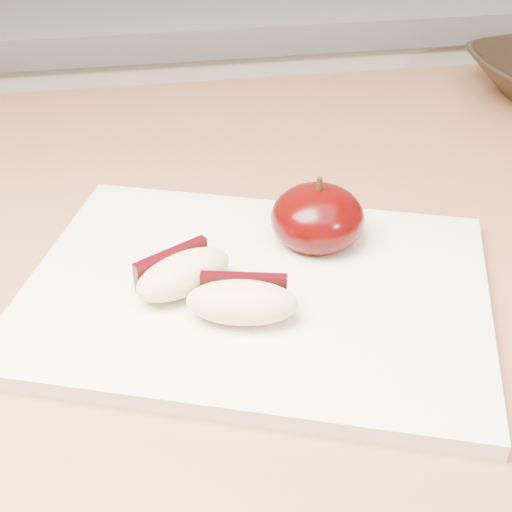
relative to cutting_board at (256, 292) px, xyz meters
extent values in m
cube|color=silver|center=(0.09, 0.82, -0.46)|extent=(2.40, 0.60, 0.90)
cube|color=#9A6443|center=(0.09, 0.12, -0.03)|extent=(1.64, 0.64, 0.04)
cube|color=white|center=(0.00, 0.00, 0.00)|extent=(0.39, 0.34, 0.01)
ellipsoid|color=#2E0102|center=(0.06, 0.05, 0.02)|extent=(0.09, 0.09, 0.05)
cylinder|color=black|center=(0.06, 0.05, 0.05)|extent=(0.00, 0.00, 0.01)
ellipsoid|color=beige|center=(-0.05, 0.00, 0.02)|extent=(0.08, 0.07, 0.03)
cube|color=black|center=(-0.06, 0.02, 0.02)|extent=(0.05, 0.03, 0.02)
ellipsoid|color=beige|center=(-0.02, -0.04, 0.02)|extent=(0.08, 0.05, 0.03)
cube|color=black|center=(-0.01, -0.02, 0.02)|extent=(0.06, 0.02, 0.02)
camera|label=1|loc=(-0.07, -0.40, 0.31)|focal=50.00mm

